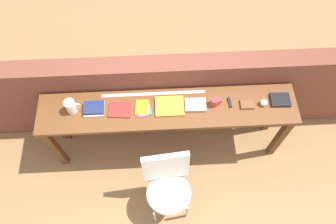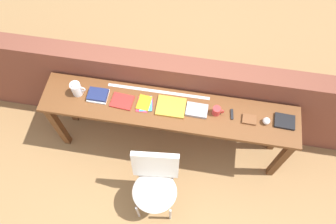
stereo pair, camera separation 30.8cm
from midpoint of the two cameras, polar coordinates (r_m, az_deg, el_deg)
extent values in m
plane|color=#9E7547|center=(3.82, -2.14, -9.93)|extent=(40.00, 40.00, 0.00)
cube|color=brown|center=(3.56, -2.79, 2.83)|extent=(6.00, 0.20, 1.15)
cube|color=brown|center=(3.14, -2.84, 0.20)|extent=(2.50, 0.44, 0.04)
cube|color=#5B341A|center=(3.70, -21.32, -6.06)|extent=(0.07, 0.07, 0.84)
cube|color=#5B341A|center=(3.64, 16.65, -4.47)|extent=(0.07, 0.07, 0.84)
cube|color=#5B341A|center=(3.82, -20.73, -1.62)|extent=(0.07, 0.07, 0.84)
cube|color=#5B341A|center=(3.77, 15.76, -0.03)|extent=(0.07, 0.07, 0.84)
ellipsoid|color=silver|center=(3.27, -2.64, -14.20)|extent=(0.48, 0.46, 0.08)
cube|color=silver|center=(3.10, -3.26, -9.75)|extent=(0.45, 0.15, 0.40)
cylinder|color=#B2B2B7|center=(3.48, -4.96, -18.01)|extent=(0.02, 0.02, 0.41)
cylinder|color=#B2B2B7|center=(3.48, 0.69, -17.29)|extent=(0.02, 0.02, 0.41)
cylinder|color=#B2B2B7|center=(3.56, -5.50, -13.04)|extent=(0.02, 0.02, 0.41)
cylinder|color=#B2B2B7|center=(3.55, -0.10, -12.35)|extent=(0.02, 0.02, 0.41)
cylinder|color=white|center=(3.23, -19.21, 0.69)|extent=(0.10, 0.10, 0.15)
cone|color=white|center=(3.14, -19.73, 0.98)|extent=(0.04, 0.03, 0.04)
torus|color=white|center=(3.20, -18.28, 0.83)|extent=(0.07, 0.01, 0.07)
cube|color=white|center=(3.22, -15.42, 0.25)|extent=(0.19, 0.17, 0.02)
cube|color=navy|center=(3.20, -15.52, 0.45)|extent=(0.19, 0.14, 0.03)
cube|color=red|center=(3.16, -11.17, 0.07)|extent=(0.22, 0.18, 0.02)
cube|color=yellow|center=(3.15, -7.48, 0.46)|extent=(0.11, 0.16, 0.00)
cube|color=#E5334C|center=(3.14, -7.50, 0.18)|extent=(0.12, 0.17, 0.00)
cube|color=purple|center=(3.14, -7.02, 0.48)|extent=(0.15, 0.16, 0.00)
cube|color=#3399D8|center=(3.14, -7.04, 0.45)|extent=(0.15, 0.19, 0.00)
cube|color=orange|center=(3.14, -7.33, 0.58)|extent=(0.14, 0.17, 0.00)
cube|color=gold|center=(3.12, -2.53, 0.75)|extent=(0.28, 0.22, 0.02)
cube|color=#9E9EA3|center=(3.12, 2.01, 0.98)|extent=(0.21, 0.15, 0.03)
cylinder|color=red|center=(3.12, 5.35, 1.50)|extent=(0.08, 0.08, 0.09)
torus|color=red|center=(3.12, 6.15, 1.54)|extent=(0.06, 0.01, 0.06)
cube|color=black|center=(3.17, 8.00, 1.38)|extent=(0.04, 0.11, 0.02)
cube|color=brown|center=(3.19, 10.97, 1.07)|extent=(0.13, 0.10, 0.02)
sphere|color=silver|center=(3.20, 13.72, 1.34)|extent=(0.07, 0.07, 0.07)
cube|color=black|center=(3.29, 16.46, 1.79)|extent=(0.19, 0.16, 0.03)
cube|color=silver|center=(3.21, -5.29, 2.94)|extent=(1.01, 0.03, 0.00)
camera|label=1|loc=(0.15, -92.88, -5.38)|focal=35.00mm
camera|label=2|loc=(0.15, 87.12, 5.38)|focal=35.00mm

